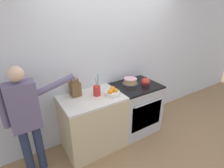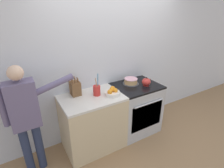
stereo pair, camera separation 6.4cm
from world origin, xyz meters
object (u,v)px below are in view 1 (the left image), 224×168
object	(u,v)px
stove_range	(135,108)
layer_cake	(130,81)
knife_block	(75,89)
fruit_bowl	(112,92)
tea_kettle	(146,82)
utensil_crock	(97,90)
person_baker	(26,115)

from	to	relation	value
stove_range	layer_cake	size ratio (longest dim) A/B	3.23
knife_block	fruit_bowl	distance (m)	0.57
stove_range	tea_kettle	distance (m)	0.55
tea_kettle	utensil_crock	size ratio (longest dim) A/B	0.53
knife_block	layer_cake	bearing A→B (deg)	-5.24
stove_range	tea_kettle	world-z (taller)	tea_kettle
utensil_crock	fruit_bowl	world-z (taller)	utensil_crock
layer_cake	utensil_crock	xyz separation A→B (m)	(-0.70, -0.08, 0.03)
stove_range	fruit_bowl	distance (m)	0.75
layer_cake	tea_kettle	world-z (taller)	tea_kettle
utensil_crock	fruit_bowl	size ratio (longest dim) A/B	1.49
tea_kettle	knife_block	world-z (taller)	knife_block
knife_block	person_baker	xyz separation A→B (m)	(-0.73, -0.21, -0.09)
layer_cake	stove_range	bearing A→B (deg)	-63.12
utensil_crock	person_baker	bearing A→B (deg)	-178.00
layer_cake	tea_kettle	bearing A→B (deg)	-44.59
person_baker	stove_range	bearing A→B (deg)	-12.43
stove_range	utensil_crock	bearing A→B (deg)	178.38
tea_kettle	stove_range	bearing A→B (deg)	148.75
knife_block	person_baker	world-z (taller)	person_baker
tea_kettle	knife_block	bearing A→B (deg)	166.65
knife_block	stove_range	bearing A→B (deg)	-10.65
stove_range	utensil_crock	xyz separation A→B (m)	(-0.76, 0.02, 0.54)
tea_kettle	utensil_crock	world-z (taller)	utensil_crock
person_baker	knife_block	bearing A→B (deg)	3.05
stove_range	knife_block	size ratio (longest dim) A/B	2.99
stove_range	fruit_bowl	bearing A→B (deg)	-170.35
knife_block	fruit_bowl	bearing A→B (deg)	-30.70
knife_block	utensil_crock	size ratio (longest dim) A/B	0.88
tea_kettle	person_baker	world-z (taller)	person_baker
person_baker	utensil_crock	bearing A→B (deg)	-10.88
stove_range	utensil_crock	size ratio (longest dim) A/B	2.62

